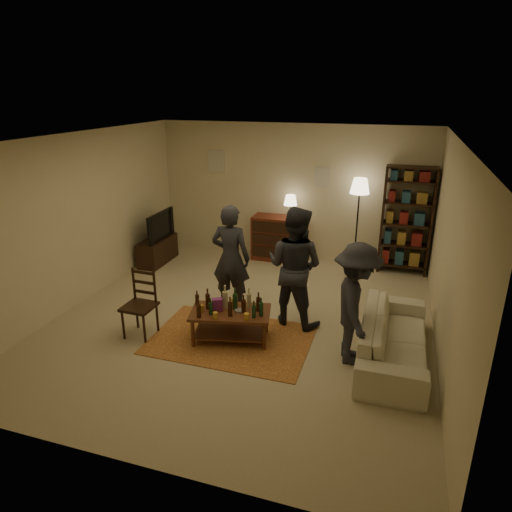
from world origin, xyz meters
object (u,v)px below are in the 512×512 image
at_px(dresser, 278,237).
at_px(person_by_sofa, 356,304).
at_px(tv_stand, 157,244).
at_px(person_right, 295,267).
at_px(person_left, 231,258).
at_px(dining_chair, 141,301).
at_px(coffee_table, 230,314).
at_px(bookshelf, 406,220).
at_px(sofa, 394,338).
at_px(floor_lamp, 359,193).

xyz_separation_m(dresser, person_by_sofa, (1.89, -3.30, 0.32)).
relative_size(tv_stand, person_right, 0.59).
bearing_deg(person_left, person_right, 172.43).
height_order(dining_chair, tv_stand, tv_stand).
relative_size(coffee_table, person_left, 0.70).
height_order(coffee_table, tv_stand, tv_stand).
bearing_deg(person_by_sofa, person_right, 38.84).
bearing_deg(person_left, dresser, -91.88).
bearing_deg(dining_chair, person_left, 53.04).
relative_size(bookshelf, person_left, 1.19).
bearing_deg(dresser, bookshelf, 1.57).
bearing_deg(person_left, bookshelf, -135.34).
distance_m(coffee_table, dresser, 3.32).
distance_m(dresser, sofa, 3.93).
bearing_deg(dining_chair, sofa, 8.52).
distance_m(dining_chair, person_right, 2.24).
distance_m(dresser, person_right, 2.73).
bearing_deg(floor_lamp, person_by_sofa, -84.17).
height_order(tv_stand, floor_lamp, floor_lamp).
relative_size(bookshelf, person_by_sofa, 1.27).
height_order(dining_chair, bookshelf, bookshelf).
xyz_separation_m(tv_stand, sofa, (4.64, -2.20, -0.08)).
xyz_separation_m(sofa, person_left, (-2.51, 0.74, 0.54)).
bearing_deg(person_by_sofa, floor_lamp, -6.63).
xyz_separation_m(tv_stand, dresser, (2.25, 0.91, 0.09)).
xyz_separation_m(dining_chair, dresser, (1.04, 3.52, -0.03)).
xyz_separation_m(dining_chair, person_left, (0.92, 1.15, 0.34)).
distance_m(bookshelf, person_left, 3.54).
bearing_deg(bookshelf, person_right, -120.18).
bearing_deg(sofa, person_by_sofa, 110.83).
xyz_separation_m(person_left, person_by_sofa, (2.01, -0.93, -0.05)).
height_order(bookshelf, person_left, bookshelf).
bearing_deg(tv_stand, coffee_table, -44.16).
bearing_deg(bookshelf, coffee_table, -123.29).
xyz_separation_m(tv_stand, person_by_sofa, (4.14, -2.39, 0.41)).
xyz_separation_m(coffee_table, person_right, (0.71, 0.78, 0.49)).
relative_size(tv_stand, bookshelf, 0.52).
bearing_deg(coffee_table, floor_lamp, 67.54).
bearing_deg(dresser, dining_chair, -106.46).
height_order(dresser, bookshelf, bookshelf).
relative_size(coffee_table, floor_lamp, 0.67).
bearing_deg(sofa, dresser, 37.54).
distance_m(tv_stand, dresser, 2.43).
distance_m(dining_chair, bookshelf, 5.03).
xyz_separation_m(floor_lamp, person_right, (-0.63, -2.47, -0.62)).
xyz_separation_m(bookshelf, person_right, (-1.51, -2.60, -0.14)).
height_order(coffee_table, person_by_sofa, person_by_sofa).
bearing_deg(sofa, floor_lamp, 15.23).
xyz_separation_m(bookshelf, floor_lamp, (-0.88, -0.13, 0.48)).
distance_m(floor_lamp, person_left, 2.93).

